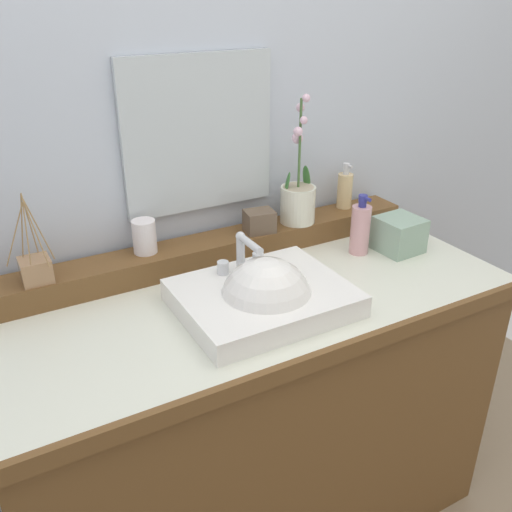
{
  "coord_description": "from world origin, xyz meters",
  "views": [
    {
      "loc": [
        -0.65,
        -1.18,
        1.66
      ],
      "look_at": [
        -0.01,
        -0.02,
        1.02
      ],
      "focal_mm": 39.12,
      "sensor_mm": 36.0,
      "label": 1
    }
  ],
  "objects_px": {
    "sink_basin": "(265,301)",
    "soap_dispenser": "(345,189)",
    "reed_diffuser": "(36,269)",
    "lotion_bottle": "(360,228)",
    "potted_plant": "(298,198)",
    "tumbler_cup": "(144,237)",
    "trinket_box": "(259,221)",
    "tissue_box": "(399,234)"
  },
  "relations": [
    {
      "from": "sink_basin",
      "to": "soap_dispenser",
      "type": "distance_m",
      "value": 0.64
    },
    {
      "from": "sink_basin",
      "to": "tissue_box",
      "type": "height_order",
      "value": "sink_basin"
    },
    {
      "from": "tumbler_cup",
      "to": "reed_diffuser",
      "type": "distance_m",
      "value": 0.31
    },
    {
      "from": "tumbler_cup",
      "to": "potted_plant",
      "type": "bearing_deg",
      "value": -2.24
    },
    {
      "from": "sink_basin",
      "to": "potted_plant",
      "type": "height_order",
      "value": "potted_plant"
    },
    {
      "from": "potted_plant",
      "to": "trinket_box",
      "type": "bearing_deg",
      "value": -175.87
    },
    {
      "from": "tumbler_cup",
      "to": "reed_diffuser",
      "type": "xyz_separation_m",
      "value": [
        -0.31,
        -0.03,
        -0.01
      ]
    },
    {
      "from": "soap_dispenser",
      "to": "tumbler_cup",
      "type": "relative_size",
      "value": 1.6
    },
    {
      "from": "trinket_box",
      "to": "potted_plant",
      "type": "bearing_deg",
      "value": 12.65
    },
    {
      "from": "reed_diffuser",
      "to": "sink_basin",
      "type": "bearing_deg",
      "value": -31.54
    },
    {
      "from": "sink_basin",
      "to": "potted_plant",
      "type": "relative_size",
      "value": 1.07
    },
    {
      "from": "trinket_box",
      "to": "lotion_bottle",
      "type": "height_order",
      "value": "lotion_bottle"
    },
    {
      "from": "lotion_bottle",
      "to": "tissue_box",
      "type": "relative_size",
      "value": 1.5
    },
    {
      "from": "tumbler_cup",
      "to": "soap_dispenser",
      "type": "bearing_deg",
      "value": 0.79
    },
    {
      "from": "potted_plant",
      "to": "tumbler_cup",
      "type": "height_order",
      "value": "potted_plant"
    },
    {
      "from": "reed_diffuser",
      "to": "lotion_bottle",
      "type": "height_order",
      "value": "reed_diffuser"
    },
    {
      "from": "potted_plant",
      "to": "tissue_box",
      "type": "height_order",
      "value": "potted_plant"
    },
    {
      "from": "soap_dispenser",
      "to": "lotion_bottle",
      "type": "relative_size",
      "value": 0.81
    },
    {
      "from": "potted_plant",
      "to": "tissue_box",
      "type": "xyz_separation_m",
      "value": [
        0.25,
        -0.21,
        -0.1
      ]
    },
    {
      "from": "potted_plant",
      "to": "trinket_box",
      "type": "distance_m",
      "value": 0.16
    },
    {
      "from": "soap_dispenser",
      "to": "trinket_box",
      "type": "bearing_deg",
      "value": -173.57
    },
    {
      "from": "sink_basin",
      "to": "trinket_box",
      "type": "distance_m",
      "value": 0.36
    },
    {
      "from": "soap_dispenser",
      "to": "tumbler_cup",
      "type": "distance_m",
      "value": 0.73
    },
    {
      "from": "trinket_box",
      "to": "lotion_bottle",
      "type": "bearing_deg",
      "value": -20.6
    },
    {
      "from": "tumbler_cup",
      "to": "sink_basin",
      "type": "bearing_deg",
      "value": -59.32
    },
    {
      "from": "reed_diffuser",
      "to": "trinket_box",
      "type": "relative_size",
      "value": 2.71
    },
    {
      "from": "soap_dispenser",
      "to": "reed_diffuser",
      "type": "height_order",
      "value": "reed_diffuser"
    },
    {
      "from": "potted_plant",
      "to": "sink_basin",
      "type": "bearing_deg",
      "value": -133.82
    },
    {
      "from": "trinket_box",
      "to": "tissue_box",
      "type": "relative_size",
      "value": 0.69
    },
    {
      "from": "sink_basin",
      "to": "soap_dispenser",
      "type": "xyz_separation_m",
      "value": [
        0.52,
        0.35,
        0.11
      ]
    },
    {
      "from": "tissue_box",
      "to": "trinket_box",
      "type": "bearing_deg",
      "value": 152.97
    },
    {
      "from": "lotion_bottle",
      "to": "trinket_box",
      "type": "bearing_deg",
      "value": 150.89
    },
    {
      "from": "trinket_box",
      "to": "lotion_bottle",
      "type": "xyz_separation_m",
      "value": [
        0.28,
        -0.16,
        -0.03
      ]
    },
    {
      "from": "tumbler_cup",
      "to": "reed_diffuser",
      "type": "height_order",
      "value": "reed_diffuser"
    },
    {
      "from": "sink_basin",
      "to": "reed_diffuser",
      "type": "height_order",
      "value": "reed_diffuser"
    },
    {
      "from": "sink_basin",
      "to": "soap_dispenser",
      "type": "bearing_deg",
      "value": 33.99
    },
    {
      "from": "reed_diffuser",
      "to": "tissue_box",
      "type": "distance_m",
      "value": 1.09
    },
    {
      "from": "potted_plant",
      "to": "reed_diffuser",
      "type": "relative_size",
      "value": 1.68
    },
    {
      "from": "sink_basin",
      "to": "potted_plant",
      "type": "bearing_deg",
      "value": 46.18
    },
    {
      "from": "lotion_bottle",
      "to": "tissue_box",
      "type": "bearing_deg",
      "value": -21.92
    },
    {
      "from": "tissue_box",
      "to": "potted_plant",
      "type": "bearing_deg",
      "value": 139.42
    },
    {
      "from": "trinket_box",
      "to": "tissue_box",
      "type": "bearing_deg",
      "value": -18.51
    }
  ]
}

